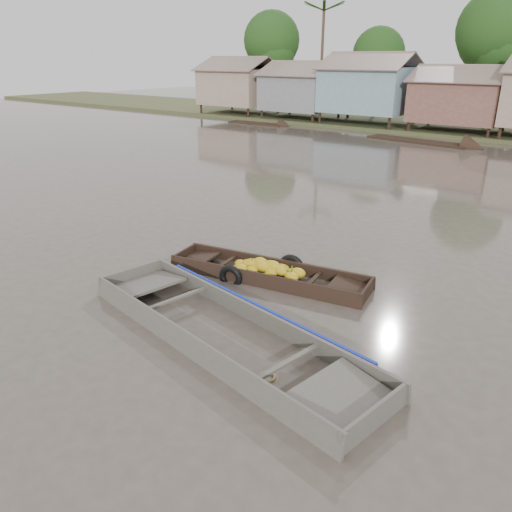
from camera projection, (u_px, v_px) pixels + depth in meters
The scene contains 3 objects.
ground at pixel (213, 310), 10.71m from camera, with size 120.00×120.00×0.00m, color #494138.
banana_boat at pixel (267, 273), 12.20m from camera, with size 5.14×2.06×0.72m.
viewer_boat at pixel (226, 337), 9.58m from camera, with size 7.16×2.97×0.56m.
Camera 1 is at (6.48, -7.02, 5.07)m, focal length 35.00 mm.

